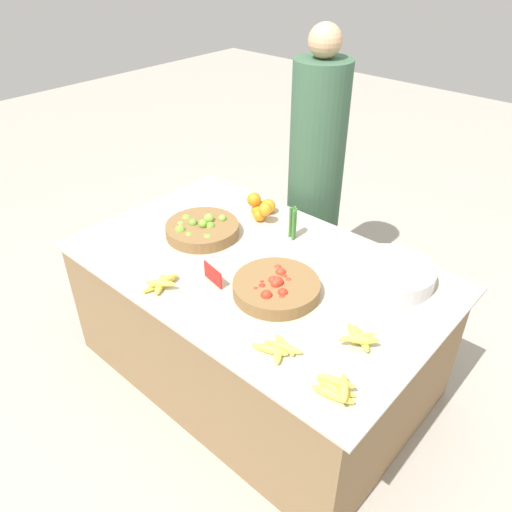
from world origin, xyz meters
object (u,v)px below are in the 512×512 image
(lime_bowl, at_px, (202,229))
(tomato_basket, at_px, (276,287))
(price_sign, at_px, (213,275))
(vendor_person, at_px, (315,181))
(metal_bowl, at_px, (392,273))

(lime_bowl, bearing_deg, tomato_basket, -11.27)
(price_sign, bearing_deg, lime_bowl, 154.17)
(lime_bowl, bearing_deg, price_sign, -36.26)
(price_sign, relative_size, vendor_person, 0.08)
(vendor_person, bearing_deg, lime_bowl, -98.51)
(lime_bowl, xyz_separation_m, metal_bowl, (0.95, 0.31, 0.01))
(lime_bowl, xyz_separation_m, vendor_person, (0.12, 0.83, 0.02))
(tomato_basket, relative_size, metal_bowl, 1.01)
(tomato_basket, bearing_deg, vendor_person, 117.21)
(lime_bowl, height_order, metal_bowl, lime_bowl)
(tomato_basket, xyz_separation_m, vendor_person, (-0.49, 0.95, 0.03))
(lime_bowl, distance_m, metal_bowl, 1.00)
(tomato_basket, height_order, price_sign, tomato_basket)
(tomato_basket, xyz_separation_m, metal_bowl, (0.34, 0.43, 0.01))
(metal_bowl, xyz_separation_m, price_sign, (-0.60, -0.56, 0.00))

